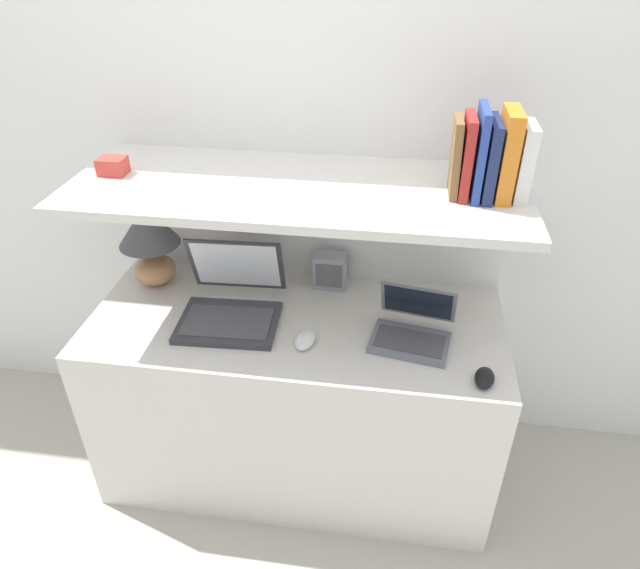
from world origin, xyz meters
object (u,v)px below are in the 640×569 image
at_px(laptop_large, 231,303).
at_px(shelf_gadget, 113,166).
at_px(computer_mouse, 305,340).
at_px(router_box, 330,271).
at_px(table_lamp, 149,237).
at_px(book_white, 524,162).
at_px(book_navy, 490,159).
at_px(book_orange, 507,155).
at_px(book_red, 466,156).
at_px(book_blue, 479,153).
at_px(book_brown, 456,157).
at_px(laptop_small, 412,329).
at_px(second_mouse, 484,378).

bearing_deg(laptop_large, shelf_gadget, 168.54).
bearing_deg(computer_mouse, router_box, 84.50).
relative_size(table_lamp, router_box, 2.39).
bearing_deg(book_white, router_box, 164.31).
xyz_separation_m(table_lamp, book_navy, (1.10, -0.09, 0.38)).
distance_m(book_orange, book_red, 0.11).
bearing_deg(computer_mouse, book_red, 23.48).
relative_size(book_blue, shelf_gadget, 3.04).
relative_size(book_blue, book_red, 1.10).
bearing_deg(book_brown, laptop_small, -122.96).
height_order(router_box, book_orange, book_orange).
xyz_separation_m(computer_mouse, router_box, (0.03, 0.35, 0.05)).
distance_m(book_red, shelf_gadget, 1.07).
relative_size(laptop_small, book_white, 1.30).
distance_m(book_navy, book_blue, 0.04).
relative_size(second_mouse, book_blue, 0.41).
xyz_separation_m(laptop_large, router_box, (0.30, 0.23, 0.01)).
height_order(laptop_large, shelf_gadget, shelf_gadget).
bearing_deg(book_orange, second_mouse, -90.11).
relative_size(laptop_small, router_box, 2.14).
relative_size(book_white, book_brown, 0.96).
bearing_deg(router_box, book_navy, -18.59).
bearing_deg(book_white, laptop_large, -175.09).
distance_m(laptop_small, book_orange, 0.60).
bearing_deg(book_orange, shelf_gadget, 180.00).
bearing_deg(book_white, book_orange, -180.00).
relative_size(laptop_large, book_white, 1.64).
xyz_separation_m(book_white, book_blue, (-0.12, 0.00, 0.02)).
height_order(laptop_large, second_mouse, laptop_large).
bearing_deg(book_orange, laptop_large, -174.81).
xyz_separation_m(laptop_large, book_navy, (0.77, 0.07, 0.52)).
distance_m(book_orange, shelf_gadget, 1.18).
distance_m(table_lamp, laptop_small, 0.97).
height_order(laptop_large, book_navy, book_navy).
xyz_separation_m(laptop_large, shelf_gadget, (-0.37, 0.07, 0.43)).
height_order(table_lamp, second_mouse, table_lamp).
bearing_deg(table_lamp, computer_mouse, -24.66).
bearing_deg(table_lamp, laptop_large, -25.93).
bearing_deg(second_mouse, router_box, 138.92).
height_order(second_mouse, book_brown, book_brown).
relative_size(router_box, book_blue, 0.51).
bearing_deg(computer_mouse, table_lamp, 155.34).
height_order(book_white, shelf_gadget, book_white).
bearing_deg(router_box, book_white, -15.69).
bearing_deg(book_white, table_lamp, 175.81).
bearing_deg(laptop_small, book_navy, 33.86).
relative_size(table_lamp, laptop_small, 1.12).
xyz_separation_m(book_brown, shelf_gadget, (-1.04, 0.00, -0.08)).
distance_m(laptop_small, second_mouse, 0.27).
relative_size(table_lamp, book_white, 1.45).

